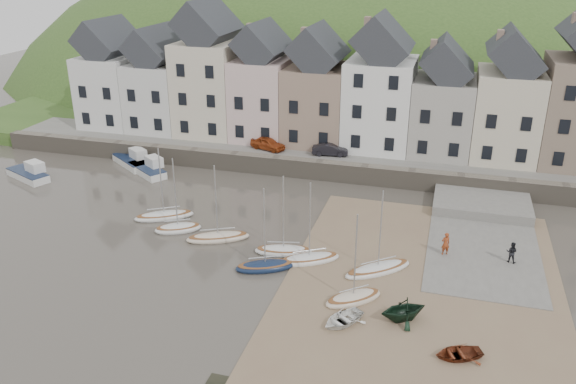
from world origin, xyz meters
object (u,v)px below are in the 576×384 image
(rowboat_white, at_px, (343,319))
(person_red, at_px, (446,244))
(rowboat_green, at_px, (403,309))
(car_left, at_px, (268,143))
(person_dark, at_px, (512,252))
(car_right, at_px, (330,150))
(sailboat_0, at_px, (164,216))
(rowboat_red, at_px, (458,353))

(rowboat_white, relative_size, person_red, 1.65)
(rowboat_green, xyz_separation_m, car_left, (-16.20, 23.95, 1.43))
(person_dark, relative_size, car_right, 0.44)
(car_right, bearing_deg, sailboat_0, 136.19)
(car_left, height_order, car_right, car_left)
(rowboat_red, height_order, car_right, car_right)
(rowboat_green, distance_m, person_red, 9.20)
(person_red, bearing_deg, rowboat_red, 70.97)
(car_right, bearing_deg, rowboat_green, -166.04)
(sailboat_0, height_order, rowboat_green, sailboat_0)
(sailboat_0, relative_size, car_right, 1.78)
(sailboat_0, bearing_deg, rowboat_green, -23.89)
(rowboat_red, bearing_deg, person_dark, 139.51)
(rowboat_red, height_order, person_dark, person_dark)
(rowboat_red, distance_m, car_left, 33.04)
(rowboat_green, height_order, rowboat_red, rowboat_green)
(rowboat_red, relative_size, car_right, 0.74)
(rowboat_white, relative_size, car_right, 0.80)
(rowboat_green, bearing_deg, car_right, 168.66)
(rowboat_green, distance_m, car_left, 28.95)
(rowboat_red, height_order, person_red, person_red)
(rowboat_white, bearing_deg, sailboat_0, -176.26)
(rowboat_red, bearing_deg, sailboat_0, -140.82)
(rowboat_green, xyz_separation_m, car_right, (-9.68, 23.95, 1.37))
(rowboat_green, xyz_separation_m, rowboat_red, (3.26, -2.68, -0.48))
(sailboat_0, xyz_separation_m, car_right, (10.74, 14.91, 1.92))
(rowboat_green, distance_m, car_right, 25.87)
(rowboat_white, height_order, car_right, car_right)
(rowboat_white, relative_size, person_dark, 1.84)
(rowboat_white, xyz_separation_m, car_left, (-12.80, 25.28, 1.88))
(rowboat_green, relative_size, person_dark, 1.84)
(rowboat_white, distance_m, person_dark, 14.48)
(sailboat_0, bearing_deg, rowboat_white, -31.38)
(rowboat_white, distance_m, rowboat_green, 3.68)
(person_dark, distance_m, car_right, 22.11)
(car_left, bearing_deg, rowboat_red, -124.86)
(rowboat_white, bearing_deg, car_right, 139.06)
(person_red, distance_m, car_left, 23.70)
(rowboat_white, bearing_deg, car_left, 151.96)
(person_red, height_order, car_left, car_left)
(car_left, distance_m, car_right, 6.52)
(person_dark, bearing_deg, car_right, -27.26)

